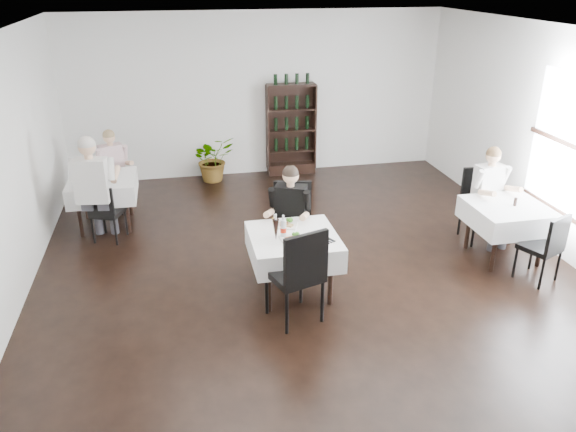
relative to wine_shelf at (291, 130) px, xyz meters
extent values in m
plane|color=black|center=(-0.60, -4.31, -0.85)|extent=(9.00, 9.00, 0.00)
plane|color=white|center=(-0.60, -4.31, 2.15)|extent=(9.00, 9.00, 0.00)
plane|color=white|center=(-0.60, 0.19, 0.65)|extent=(7.00, 0.00, 7.00)
cube|color=black|center=(2.86, -4.31, -0.22)|extent=(0.05, 2.30, 0.06)
cube|color=black|center=(0.00, 0.01, -0.75)|extent=(0.90, 0.28, 0.20)
cylinder|color=black|center=(-1.27, -4.68, -0.49)|extent=(0.06, 0.06, 0.71)
cylinder|color=black|center=(-1.27, -3.95, -0.49)|extent=(0.06, 0.06, 0.71)
cylinder|color=black|center=(-0.53, -4.68, -0.49)|extent=(0.06, 0.06, 0.71)
cylinder|color=black|center=(-0.53, -3.95, -0.49)|extent=(0.06, 0.06, 0.71)
cube|color=black|center=(-0.90, -4.31, -0.12)|extent=(0.85, 0.85, 0.04)
cube|color=white|center=(-0.90, -4.31, -0.23)|extent=(1.03, 1.03, 0.30)
cylinder|color=black|center=(-3.64, -2.15, -0.49)|extent=(0.06, 0.06, 0.71)
cylinder|color=black|center=(-3.64, -1.47, -0.49)|extent=(0.06, 0.06, 0.71)
cylinder|color=black|center=(-2.96, -2.15, -0.49)|extent=(0.06, 0.06, 0.71)
cylinder|color=black|center=(-2.96, -1.47, -0.49)|extent=(0.06, 0.06, 0.71)
cube|color=black|center=(-3.30, -1.81, -0.12)|extent=(0.80, 0.80, 0.04)
cube|color=white|center=(-3.30, -1.81, -0.23)|extent=(0.98, 0.98, 0.30)
cylinder|color=black|center=(1.76, -4.35, -0.49)|extent=(0.06, 0.06, 0.71)
cylinder|color=black|center=(1.76, -3.67, -0.49)|extent=(0.06, 0.06, 0.71)
cylinder|color=black|center=(2.44, -4.35, -0.49)|extent=(0.06, 0.06, 0.71)
cylinder|color=black|center=(2.44, -3.67, -0.49)|extent=(0.06, 0.06, 0.71)
cube|color=black|center=(2.10, -4.01, -0.12)|extent=(0.80, 0.80, 0.04)
cube|color=white|center=(2.10, -4.01, -0.23)|extent=(0.98, 0.98, 0.30)
imported|color=#26531C|center=(-1.51, -0.11, -0.42)|extent=(0.95, 0.89, 0.85)
cylinder|color=black|center=(-1.02, -3.77, -0.60)|extent=(0.04, 0.04, 0.50)
cylinder|color=black|center=(-0.92, -3.35, -0.60)|extent=(0.04, 0.04, 0.50)
cylinder|color=black|center=(-0.59, -3.86, -0.60)|extent=(0.04, 0.04, 0.50)
cylinder|color=black|center=(-0.50, -3.44, -0.60)|extent=(0.04, 0.04, 0.50)
cube|color=black|center=(-0.76, -3.61, -0.31)|extent=(0.60, 0.60, 0.08)
cube|color=black|center=(-0.71, -3.38, -0.02)|extent=(0.50, 0.16, 0.54)
cylinder|color=black|center=(-0.87, -4.58, -0.58)|extent=(0.04, 0.04, 0.52)
cylinder|color=black|center=(-0.72, -5.01, -0.58)|extent=(0.04, 0.04, 0.52)
cylinder|color=black|center=(-1.30, -4.72, -0.58)|extent=(0.04, 0.04, 0.52)
cylinder|color=black|center=(-1.16, -5.16, -0.58)|extent=(0.04, 0.04, 0.52)
cube|color=black|center=(-1.01, -4.87, -0.29)|extent=(0.66, 0.66, 0.08)
cube|color=black|center=(-0.93, -5.09, 0.02)|extent=(0.52, 0.22, 0.57)
cylinder|color=black|center=(-3.45, -1.52, -0.65)|extent=(0.03, 0.03, 0.40)
cylinder|color=black|center=(-3.52, -1.18, -0.65)|extent=(0.03, 0.03, 0.40)
cylinder|color=black|center=(-3.11, -1.45, -0.65)|extent=(0.03, 0.03, 0.40)
cylinder|color=black|center=(-3.18, -1.11, -0.65)|extent=(0.03, 0.03, 0.40)
cube|color=black|center=(-3.32, -1.32, -0.42)|extent=(0.48, 0.48, 0.06)
cube|color=black|center=(-3.35, -1.14, -0.18)|extent=(0.40, 0.12, 0.44)
cylinder|color=black|center=(-2.99, -2.23, -0.65)|extent=(0.03, 0.03, 0.40)
cylinder|color=black|center=(-3.12, -2.55, -0.65)|extent=(0.03, 0.03, 0.40)
cylinder|color=black|center=(-3.31, -2.10, -0.65)|extent=(0.03, 0.03, 0.40)
cylinder|color=black|center=(-3.44, -2.43, -0.65)|extent=(0.03, 0.03, 0.40)
cube|color=black|center=(-3.21, -2.33, -0.42)|extent=(0.52, 0.52, 0.06)
cube|color=black|center=(-3.28, -2.50, -0.19)|extent=(0.39, 0.19, 0.43)
cylinder|color=black|center=(1.86, -3.65, -0.61)|extent=(0.04, 0.04, 0.48)
cylinder|color=black|center=(1.87, -3.23, -0.61)|extent=(0.04, 0.04, 0.48)
cylinder|color=black|center=(2.28, -3.65, -0.61)|extent=(0.04, 0.04, 0.48)
cylinder|color=black|center=(2.28, -3.24, -0.61)|extent=(0.04, 0.04, 0.48)
cube|color=black|center=(2.07, -3.44, -0.34)|extent=(0.48, 0.48, 0.07)
cube|color=black|center=(2.08, -3.23, -0.06)|extent=(0.48, 0.06, 0.52)
cylinder|color=black|center=(2.29, -4.40, -0.64)|extent=(0.03, 0.03, 0.42)
cylinder|color=black|center=(2.44, -4.74, -0.64)|extent=(0.03, 0.03, 0.42)
cylinder|color=black|center=(1.95, -4.56, -0.64)|extent=(0.03, 0.03, 0.42)
cylinder|color=black|center=(2.10, -4.89, -0.64)|extent=(0.03, 0.03, 0.42)
cube|color=black|center=(2.20, -4.65, -0.40)|extent=(0.56, 0.56, 0.06)
cube|color=black|center=(2.28, -4.82, -0.15)|extent=(0.40, 0.22, 0.46)
cube|color=#404048|center=(-0.96, -3.79, -0.30)|extent=(0.29, 0.43, 0.14)
cylinder|color=#404048|center=(-1.03, -3.95, -0.61)|extent=(0.11, 0.11, 0.48)
cube|color=#404048|center=(-0.78, -3.87, -0.30)|extent=(0.29, 0.43, 0.14)
cylinder|color=#404048|center=(-0.85, -4.03, -0.61)|extent=(0.11, 0.11, 0.48)
cube|color=black|center=(-0.79, -3.66, 0.03)|extent=(0.45, 0.35, 0.54)
cylinder|color=#DFB08B|center=(-1.10, -3.81, 0.01)|extent=(0.19, 0.31, 0.15)
cylinder|color=#DFB08B|center=(-0.69, -3.99, 0.01)|extent=(0.19, 0.31, 0.15)
sphere|color=#DFB08B|center=(-0.80, -3.68, 0.44)|extent=(0.21, 0.21, 0.21)
sphere|color=black|center=(-0.80, -3.68, 0.47)|extent=(0.21, 0.21, 0.21)
cube|color=#404048|center=(-3.23, -1.26, -0.33)|extent=(0.26, 0.41, 0.13)
cylinder|color=#404048|center=(-3.17, -1.41, -0.62)|extent=(0.10, 0.10, 0.45)
cube|color=#404048|center=(-3.06, -1.20, -0.33)|extent=(0.26, 0.41, 0.13)
cylinder|color=#404048|center=(-3.00, -1.35, -0.62)|extent=(0.10, 0.10, 0.45)
cube|color=beige|center=(-3.21, -1.06, -0.03)|extent=(0.41, 0.32, 0.50)
cylinder|color=#DFB08B|center=(-3.32, -1.37, -0.05)|extent=(0.17, 0.29, 0.14)
cylinder|color=#DFB08B|center=(-2.92, -1.22, -0.05)|extent=(0.17, 0.29, 0.14)
sphere|color=#DFB08B|center=(-3.20, -1.08, 0.35)|extent=(0.19, 0.19, 0.19)
sphere|color=olive|center=(-3.20, -1.08, 0.38)|extent=(0.19, 0.19, 0.19)
cube|color=#404048|center=(-3.20, -2.33, -0.22)|extent=(0.22, 0.49, 0.16)
cylinder|color=#404048|center=(-3.17, -2.13, -0.57)|extent=(0.12, 0.12, 0.55)
cube|color=#404048|center=(-3.42, -2.30, -0.22)|extent=(0.22, 0.49, 0.16)
cylinder|color=#404048|center=(-3.39, -2.10, -0.57)|extent=(0.12, 0.12, 0.55)
cube|color=silver|center=(-3.34, -2.53, 0.15)|extent=(0.48, 0.31, 0.62)
cylinder|color=#DFB08B|center=(-3.04, -2.27, 0.13)|extent=(0.14, 0.36, 0.17)
cylinder|color=#DFB08B|center=(-3.56, -2.19, 0.13)|extent=(0.14, 0.36, 0.17)
sphere|color=#DFB08B|center=(-3.34, -2.51, 0.62)|extent=(0.24, 0.24, 0.24)
sphere|color=beige|center=(-3.34, -2.51, 0.66)|extent=(0.24, 0.24, 0.24)
cube|color=#404048|center=(2.04, -3.64, -0.30)|extent=(0.20, 0.43, 0.14)
cylinder|color=#404048|center=(2.07, -3.81, -0.61)|extent=(0.11, 0.11, 0.48)
cube|color=#404048|center=(2.24, -3.61, -0.30)|extent=(0.20, 0.43, 0.14)
cylinder|color=#404048|center=(2.26, -3.78, -0.61)|extent=(0.11, 0.11, 0.48)
cube|color=silver|center=(2.11, -3.44, 0.03)|extent=(0.42, 0.27, 0.54)
cylinder|color=#DFB08B|center=(1.93, -3.74, 0.01)|extent=(0.12, 0.31, 0.15)
cylinder|color=#DFB08B|center=(2.38, -3.67, 0.01)|extent=(0.12, 0.31, 0.15)
sphere|color=#DFB08B|center=(2.11, -3.46, 0.44)|extent=(0.21, 0.21, 0.21)
sphere|color=brown|center=(2.11, -3.46, 0.47)|extent=(0.21, 0.21, 0.21)
cube|color=white|center=(-0.93, -4.03, -0.07)|extent=(0.34, 0.34, 0.02)
cube|color=#552E18|center=(-0.96, -4.05, -0.05)|extent=(0.12, 0.10, 0.03)
sphere|color=#377C21|center=(-0.87, -3.99, -0.03)|extent=(0.06, 0.06, 0.06)
cube|color=olive|center=(-0.91, -4.09, -0.05)|extent=(0.12, 0.12, 0.02)
cube|color=white|center=(-0.94, -4.45, -0.07)|extent=(0.29, 0.29, 0.02)
cube|color=#552E18|center=(-0.97, -4.47, -0.05)|extent=(0.12, 0.11, 0.03)
sphere|color=#377C21|center=(-0.88, -4.41, -0.03)|extent=(0.06, 0.06, 0.06)
cube|color=olive|center=(-0.92, -4.51, -0.05)|extent=(0.11, 0.09, 0.02)
cone|color=black|center=(-1.13, -4.42, 0.06)|extent=(0.08, 0.08, 0.27)
cylinder|color=silver|center=(-1.13, -4.42, 0.23)|extent=(0.02, 0.02, 0.07)
cone|color=gold|center=(-1.11, -4.24, 0.03)|extent=(0.06, 0.06, 0.21)
cylinder|color=silver|center=(-1.11, -4.24, 0.15)|extent=(0.02, 0.02, 0.05)
cylinder|color=silver|center=(-1.03, -4.35, 0.04)|extent=(0.07, 0.07, 0.23)
cylinder|color=red|center=(-1.03, -4.35, 0.02)|extent=(0.07, 0.07, 0.06)
cylinder|color=silver|center=(-1.03, -4.35, 0.18)|extent=(0.03, 0.03, 0.06)
cube|color=black|center=(-0.56, -4.56, -0.07)|extent=(0.20, 0.18, 0.01)
cylinder|color=silver|center=(-0.57, -4.56, -0.06)|extent=(0.09, 0.16, 0.01)
cylinder|color=silver|center=(-0.54, -4.56, -0.06)|extent=(0.10, 0.16, 0.01)
cylinder|color=black|center=(2.17, -4.04, -0.02)|extent=(0.05, 0.05, 0.11)
camera|label=1|loc=(-2.19, -10.14, 2.80)|focal=35.00mm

